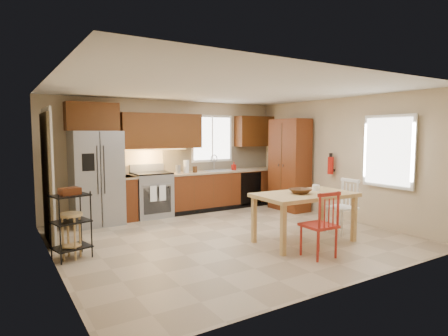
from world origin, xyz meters
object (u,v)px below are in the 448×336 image
range_stove (152,195)px  chair_red (319,224)px  table_bowl (300,194)px  fire_extinguisher (331,166)px  chair_white (342,207)px  dining_table (304,218)px  soap_bottle (234,166)px  pantry (289,165)px  utility_cart (71,225)px  bar_stool (72,236)px  refrigerator (96,178)px  table_jar (316,189)px

range_stove → chair_red: size_ratio=0.96×
range_stove → table_bowl: range_stove is taller
fire_extinguisher → chair_red: 2.78m
chair_white → chair_red: bearing=120.7°
dining_table → range_stove: bearing=117.2°
soap_bottle → pantry: pantry is taller
fire_extinguisher → utility_cart: fire_extinguisher is taller
range_stove → bar_stool: (-1.95, -1.95, -0.13)m
refrigerator → soap_bottle: (3.18, -0.02, 0.09)m
chair_white → table_jar: size_ratio=6.61×
refrigerator → utility_cart: bearing=-113.1°
pantry → table_jar: bearing=-120.9°
refrigerator → bar_stool: (-0.80, -1.89, -0.58)m
fire_extinguisher → table_bowl: fire_extinguisher is taller
table_jar → utility_cart: (-3.73, 1.05, -0.35)m
dining_table → utility_cart: utility_cart is taller
range_stove → utility_cart: bearing=-135.2°
soap_bottle → chair_red: size_ratio=0.20×
refrigerator → chair_white: (3.53, -2.98, -0.43)m
chair_red → utility_cart: 3.52m
refrigerator → pantry: pantry is taller
fire_extinguisher → utility_cart: bearing=178.9°
dining_table → chair_white: (0.95, 0.05, 0.08)m
chair_white → table_jar: (-0.59, 0.05, 0.36)m
table_jar → utility_cart: size_ratio=0.15×
pantry → utility_cart: size_ratio=2.19×
chair_white → utility_cart: 4.47m
fire_extinguisher → dining_table: (-1.75, -1.06, -0.70)m
chair_white → bar_stool: chair_white is taller
pantry → fire_extinguisher: bearing=-79.2°
range_stove → chair_red: 3.89m
table_jar → utility_cart: utility_cart is taller
soap_bottle → fire_extinguisher: 2.27m
fire_extinguisher → dining_table: size_ratio=0.22×
refrigerator → dining_table: 4.01m
range_stove → table_bowl: bearing=-66.8°
bar_stool → pantry: bearing=13.5°
chair_white → bar_stool: (-4.33, 1.10, -0.15)m
refrigerator → range_stove: refrigerator is taller
range_stove → utility_cart: size_ratio=0.96×
refrigerator → chair_red: (2.23, -3.68, -0.43)m
bar_stool → utility_cart: (0.00, 0.01, 0.15)m
soap_bottle → table_bowl: size_ratio=0.58×
pantry → chair_red: 3.40m
pantry → bar_stool: bearing=-169.0°
utility_cart → table_bowl: bearing=-32.8°
fire_extinguisher → table_bowl: (-1.86, -1.06, -0.30)m
soap_bottle → fire_extinguisher: fire_extinguisher is taller
refrigerator → utility_cart: (-0.80, -1.88, -0.43)m
dining_table → bar_stool: (-3.38, 1.15, -0.07)m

